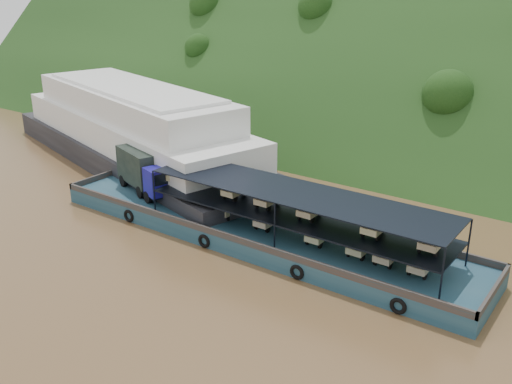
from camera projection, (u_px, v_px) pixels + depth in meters
The scene contains 4 objects.
ground at pixel (254, 251), 41.45m from camera, with size 160.00×160.00×0.00m, color brown.
hillside at pixel (429, 141), 68.74m from camera, with size 140.00×28.00×28.00m, color #1A3714.
cargo_barge at pixel (243, 220), 43.66m from camera, with size 35.00×7.18×4.80m.
passenger_ferry at pixel (134, 131), 59.30m from camera, with size 42.44×21.04×8.34m.
Camera 1 is at (21.89, -30.11, 18.73)m, focal length 40.00 mm.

